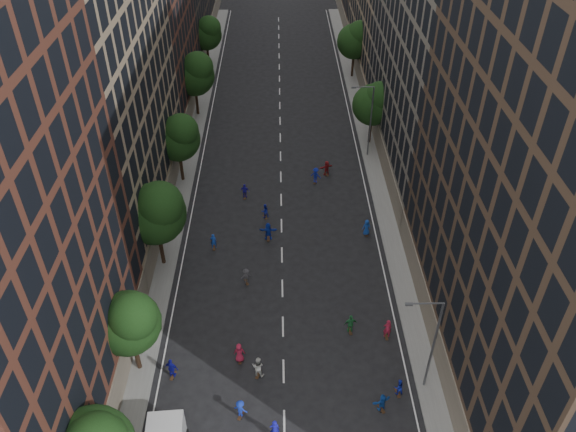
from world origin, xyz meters
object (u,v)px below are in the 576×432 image
object	(u,v)px
streetlamp_far	(369,118)
skater_2	(399,387)
streetlamp_near	(431,341)
skater_1	(275,430)

from	to	relation	value
streetlamp_far	skater_2	world-z (taller)	streetlamp_far
streetlamp_near	skater_1	distance (m)	12.49
skater_2	streetlamp_far	bearing A→B (deg)	-101.79
skater_1	streetlamp_far	bearing A→B (deg)	-110.71
streetlamp_far	skater_1	xyz separation A→B (m)	(-11.04, -37.01, -4.24)
streetlamp_near	skater_1	size ratio (longest dim) A/B	4.88
streetlamp_near	skater_2	size ratio (longest dim) A/B	6.02
streetlamp_far	streetlamp_near	bearing A→B (deg)	-90.00
streetlamp_near	streetlamp_far	xyz separation A→B (m)	(0.00, 33.00, 0.00)
streetlamp_near	streetlamp_far	size ratio (longest dim) A/B	1.00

